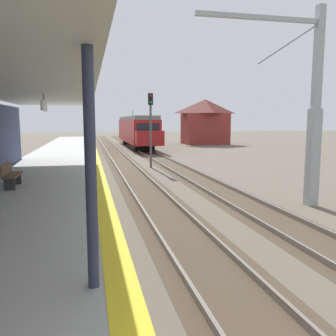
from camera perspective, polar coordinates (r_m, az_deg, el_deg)
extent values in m
cube|color=#A8A8A3|center=(17.10, -18.64, -2.36)|extent=(5.00, 80.00, 0.90)
cube|color=yellow|center=(16.94, -11.12, -0.64)|extent=(0.50, 80.00, 0.01)
cube|color=silver|center=(11.78, -22.58, 12.23)|extent=(4.40, 24.00, 0.16)
cylinder|color=#2D334C|center=(5.09, -12.19, -5.50)|extent=(0.16, 0.16, 4.27)
cube|color=white|center=(13.66, -19.35, 9.42)|extent=(0.08, 1.40, 0.36)
cylinder|color=#333333|center=(13.68, -19.41, 10.74)|extent=(0.03, 0.03, 0.27)
cube|color=#4C3D2D|center=(21.18, -5.54, -1.38)|extent=(2.34, 120.00, 0.01)
cube|color=slate|center=(21.10, -7.48, -1.23)|extent=(0.08, 120.00, 0.15)
cube|color=slate|center=(21.27, -3.62, -1.10)|extent=(0.08, 120.00, 0.15)
cube|color=#4C3D2D|center=(21.86, 3.34, -1.08)|extent=(2.34, 120.00, 0.01)
cube|color=slate|center=(21.66, 1.51, -0.94)|extent=(0.08, 120.00, 0.15)
cube|color=slate|center=(22.05, 5.14, -0.81)|extent=(0.08, 120.00, 0.15)
cube|color=maroon|center=(45.32, -5.11, 5.98)|extent=(2.90, 18.00, 2.70)
cube|color=slate|center=(45.31, -5.13, 7.96)|extent=(2.67, 18.00, 0.44)
cube|color=black|center=(36.39, -3.23, 6.26)|extent=(2.32, 0.06, 1.21)
cube|color=maroon|center=(35.65, -3.01, 4.83)|extent=(2.78, 1.60, 1.49)
cube|color=black|center=(45.53, -3.28, 6.51)|extent=(0.04, 15.84, 0.86)
cylinder|color=#333333|center=(48.89, -5.70, 8.71)|extent=(0.06, 0.06, 0.90)
cube|color=black|center=(39.62, -3.96, 3.30)|extent=(2.17, 2.20, 0.72)
cube|color=black|center=(51.19, -5.95, 4.23)|extent=(2.17, 2.20, 0.72)
cylinder|color=#4C4C4C|center=(25.05, -2.80, 5.07)|extent=(0.16, 0.16, 4.40)
cube|color=black|center=(25.07, -2.84, 11.02)|extent=(0.32, 0.24, 0.80)
sphere|color=red|center=(24.95, -2.79, 11.54)|extent=(0.16, 0.16, 0.16)
sphere|color=green|center=(24.92, -2.78, 10.53)|extent=(0.16, 0.16, 0.16)
cube|color=#9EA3A8|center=(14.76, 22.29, 1.54)|extent=(0.40, 0.40, 3.75)
cube|color=#9EA3A8|center=(14.88, 23.04, 16.06)|extent=(0.28, 0.28, 3.75)
cube|color=#9EA3A8|center=(13.94, 14.62, 22.39)|extent=(4.80, 0.16, 0.16)
cylinder|color=#9EA3A8|center=(14.32, 19.02, 18.53)|extent=(2.47, 0.07, 1.60)
cube|color=brown|center=(13.97, -23.74, -1.05)|extent=(0.44, 1.60, 0.06)
cube|color=brown|center=(13.97, -24.60, -0.10)|extent=(0.06, 1.60, 0.40)
cube|color=#333333|center=(13.42, -24.18, -2.36)|extent=(0.36, 0.08, 0.44)
cube|color=#333333|center=(14.58, -23.25, -1.57)|extent=(0.36, 0.08, 0.44)
cube|color=maroon|center=(51.69, 5.95, 6.30)|extent=(6.00, 4.80, 4.40)
pyramid|color=maroon|center=(51.73, 6.00, 9.85)|extent=(6.60, 5.28, 2.00)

